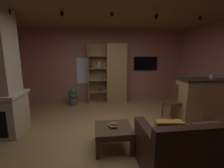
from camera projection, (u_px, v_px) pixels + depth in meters
The scene contains 20 objects.
floor at pixel (114, 135), 3.33m from camera, with size 6.00×5.30×0.02m, color #A37A4C.
wall_back at pixel (105, 66), 5.70m from camera, with size 6.12×0.06×2.63m, color #AD7060.
ceiling at pixel (115, 4), 2.84m from camera, with size 6.00×5.30×0.02m, color brown.
window_pane_back at pixel (87, 71), 5.62m from camera, with size 0.70×0.01×0.93m, color white.
bookshelf_cabinet at pixel (114, 74), 5.52m from camera, with size 1.36×0.41×2.10m.
kitchen_bar_counter at pixel (205, 99), 4.14m from camera, with size 1.46×0.62×1.10m.
tissue_box at pixel (213, 77), 4.02m from camera, with size 0.12×0.12×0.11m, color #BFB299.
leather_couch at pixel (188, 150), 2.30m from camera, with size 1.45×0.88×0.84m.
coffee_table at pixel (113, 131), 2.81m from camera, with size 0.67×0.63×0.41m.
table_book_0 at pixel (111, 126), 2.82m from camera, with size 0.11×0.10×0.03m, color #387247.
table_book_1 at pixel (114, 126), 2.75m from camera, with size 0.12×0.08×0.02m, color gold.
table_book_2 at pixel (114, 124), 2.78m from camera, with size 0.12×0.10×0.03m, color brown.
dining_chair at pixel (175, 99), 4.14m from camera, with size 0.54×0.54×0.92m.
potted_floor_plant at pixel (73, 96), 5.27m from camera, with size 0.31×0.34×0.63m.
wall_mounted_tv at pixel (145, 63), 5.81m from camera, with size 0.90×0.06×0.51m.
track_light_spot_0 at pixel (9, 12), 3.06m from camera, with size 0.07×0.07×0.09m, color black.
track_light_spot_1 at pixel (62, 14), 3.22m from camera, with size 0.07×0.07×0.09m, color black.
track_light_spot_2 at pixel (112, 14), 3.27m from camera, with size 0.07×0.07×0.09m, color black.
track_light_spot_3 at pixel (156, 17), 3.45m from camera, with size 0.07×0.07×0.09m, color black.
track_light_spot_4 at pixel (200, 18), 3.60m from camera, with size 0.07×0.07×0.09m, color black.
Camera 1 is at (-0.42, -3.04, 1.70)m, focal length 24.58 mm.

